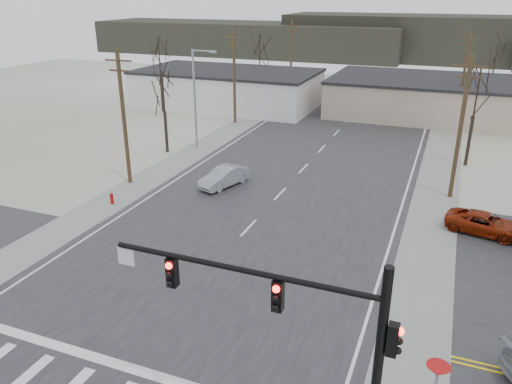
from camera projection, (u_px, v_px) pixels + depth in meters
ground at (186, 297)px, 24.16m from camera, size 140.00×140.00×0.00m
main_road at (284, 189)px, 37.08m from camera, size 18.00×110.00×0.05m
cross_road at (186, 296)px, 24.15m from camera, size 90.00×10.00×0.04m
sidewalk_left at (191, 154)px, 44.99m from camera, size 3.00×90.00×0.06m
sidewalk_right at (438, 186)px, 37.77m from camera, size 3.00×90.00×0.06m
traffic_signal_mast at (313, 331)px, 14.37m from camera, size 8.95×0.43×7.20m
fire_hydrant at (112, 198)px, 34.36m from camera, size 0.24×0.24×0.87m
yield_sign at (438, 373)px, 16.45m from camera, size 0.80×0.80×2.35m
building_left_far at (228, 88)px, 63.23m from camera, size 22.30×12.30×4.50m
building_right_far at (446, 98)px, 57.86m from camera, size 26.30×14.30×4.30m
upole_left_b at (124, 116)px, 36.45m from camera, size 2.20×0.30×10.00m
upole_left_c at (234, 76)px, 53.69m from camera, size 2.20×0.30×10.00m
upole_left_d at (291, 55)px, 70.92m from camera, size 2.20×0.30×10.00m
upole_right_a at (461, 126)px, 33.79m from camera, size 2.20×0.30×10.00m
upole_right_b at (464, 77)px, 52.75m from camera, size 2.20×0.30×10.00m
streetlight_main at (196, 94)px, 44.88m from camera, size 2.40×0.25×9.00m
tree_left_near at (164, 95)px, 43.86m from camera, size 3.30×3.30×7.35m
tree_right_mid at (477, 95)px, 40.08m from camera, size 3.74×3.74×8.33m
tree_left_far at (260, 51)px, 66.21m from camera, size 3.96×3.96×8.82m
tree_right_far at (495, 61)px, 61.76m from camera, size 3.52×3.52×7.84m
tree_left_mid at (159, 59)px, 58.59m from camera, size 3.96×3.96×8.82m
hill_left at (247, 39)px, 114.05m from camera, size 70.00×18.00×7.00m
hill_center at (484, 40)px, 100.08m from camera, size 80.00×18.00×9.00m
sedan_crossing at (224, 177)px, 37.45m from camera, size 2.77×4.57×1.42m
car_far_a at (399, 105)px, 60.69m from camera, size 3.70×5.53×1.49m
car_far_b at (344, 82)px, 76.15m from camera, size 1.97×4.45×1.49m
car_parked_red at (485, 224)px, 30.16m from camera, size 4.89×3.03×1.26m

